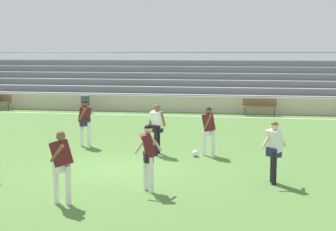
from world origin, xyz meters
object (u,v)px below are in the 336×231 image
at_px(player_dark_pressing_high, 85,119).
at_px(trash_bin, 85,104).
at_px(bench_far_right, 260,105).
at_px(bleacher_stand, 168,82).
at_px(player_dark_trailing_run, 61,161).
at_px(player_white_overlapping, 274,147).
at_px(player_white_wide_left, 157,125).
at_px(player_dark_deep_cover, 209,127).
at_px(player_dark_dropping_back, 148,152).
at_px(soccer_ball, 195,153).

bearing_deg(player_dark_pressing_high, trash_bin, 109.13).
bearing_deg(bench_far_right, player_dark_pressing_high, -122.63).
xyz_separation_m(bleacher_stand, player_dark_pressing_high, (-0.67, -14.06, -0.49)).
bearing_deg(player_dark_trailing_run, bleacher_stand, 93.04).
relative_size(bleacher_stand, player_white_overlapping, 17.05).
height_order(bleacher_stand, bench_far_right, bleacher_stand).
bearing_deg(player_dark_trailing_run, player_white_overlapping, 28.59).
relative_size(player_white_wide_left, player_white_overlapping, 1.03).
height_order(bleacher_stand, player_dark_deep_cover, bleacher_stand).
xyz_separation_m(player_dark_deep_cover, player_dark_dropping_back, (-1.09, -4.48, 0.04)).
bearing_deg(player_dark_trailing_run, trash_bin, 107.39).
height_order(bench_far_right, trash_bin, trash_bin).
bearing_deg(player_white_overlapping, player_dark_pressing_high, 148.09).
height_order(player_white_overlapping, soccer_ball, player_white_overlapping).
relative_size(player_white_wide_left, player_dark_deep_cover, 1.04).
bearing_deg(bleacher_stand, player_dark_dropping_back, -81.77).
bearing_deg(player_dark_dropping_back, player_white_wide_left, 98.16).
height_order(player_white_overlapping, player_dark_dropping_back, player_dark_dropping_back).
distance_m(trash_bin, soccer_ball, 13.12).
bearing_deg(player_dark_pressing_high, player_white_overlapping, -31.91).
xyz_separation_m(player_dark_trailing_run, soccer_ball, (2.38, 5.56, -0.89)).
xyz_separation_m(player_white_wide_left, player_white_overlapping, (3.69, -3.08, -0.03)).
distance_m(player_dark_pressing_high, player_dark_dropping_back, 6.36).
relative_size(player_dark_pressing_high, player_dark_dropping_back, 1.00).
xyz_separation_m(player_white_overlapping, soccer_ball, (-2.39, 2.96, -0.86)).
bearing_deg(player_dark_dropping_back, player_dark_pressing_high, 123.07).
bearing_deg(player_dark_dropping_back, bench_far_right, 79.32).
bearing_deg(player_dark_deep_cover, bench_far_right, 80.56).
height_order(player_white_wide_left, player_dark_pressing_high, player_white_wide_left).
bearing_deg(player_white_wide_left, trash_bin, 120.20).
bearing_deg(bleacher_stand, trash_bin, -132.26).
height_order(player_dark_pressing_high, player_dark_trailing_run, player_dark_trailing_run).
distance_m(bench_far_right, player_white_wide_left, 11.47).
relative_size(bleacher_stand, soccer_ball, 127.24).
xyz_separation_m(trash_bin, player_white_wide_left, (6.20, -10.64, 0.53)).
height_order(bleacher_stand, player_dark_trailing_run, bleacher_stand).
relative_size(trash_bin, player_dark_trailing_run, 0.56).
distance_m(bleacher_stand, player_dark_trailing_run, 20.77).
height_order(player_white_wide_left, player_dark_deep_cover, player_white_wide_left).
bearing_deg(player_dark_pressing_high, soccer_ball, -15.00).
xyz_separation_m(player_dark_deep_cover, player_dark_pressing_high, (-4.56, 0.86, 0.04)).
height_order(player_dark_pressing_high, soccer_ball, player_dark_pressing_high).
bearing_deg(player_dark_trailing_run, player_dark_deep_cover, 64.39).
bearing_deg(player_white_wide_left, player_dark_dropping_back, -81.84).
height_order(bleacher_stand, player_dark_pressing_high, bleacher_stand).
xyz_separation_m(player_dark_pressing_high, player_white_overlapping, (6.54, -4.07, -0.03)).
height_order(player_white_wide_left, soccer_ball, player_white_wide_left).
height_order(bench_far_right, player_dark_pressing_high, player_dark_pressing_high).
height_order(bleacher_stand, soccer_ball, bleacher_stand).
bearing_deg(trash_bin, bench_far_right, 1.59).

